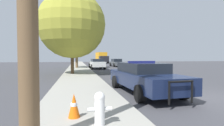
% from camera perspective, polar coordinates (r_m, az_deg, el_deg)
% --- Properties ---
extents(ground_plane, '(110.00, 110.00, 0.00)m').
position_cam_1_polar(ground_plane, '(8.32, 29.28, -9.94)').
color(ground_plane, '#3D3D42').
extents(sidewalk_left, '(3.00, 110.00, 0.13)m').
position_cam_1_polar(sidewalk_left, '(6.37, -9.15, -12.75)').
color(sidewalk_left, '#99968C').
rests_on(sidewalk_left, ground_plane).
extents(police_car, '(2.32, 5.42, 1.49)m').
position_cam_1_polar(police_car, '(8.40, 10.19, -4.40)').
color(police_car, '#141E3D').
rests_on(police_car, ground_plane).
extents(fire_hydrant, '(0.56, 0.24, 0.76)m').
position_cam_1_polar(fire_hydrant, '(4.09, -4.07, -14.29)').
color(fire_hydrant, white).
rests_on(fire_hydrant, sidewalk_left).
extents(traffic_light, '(3.97, 0.35, 5.25)m').
position_cam_1_polar(traffic_light, '(31.32, -8.87, 5.91)').
color(traffic_light, '#424247').
rests_on(traffic_light, sidewalk_left).
extents(car_background_midblock, '(2.10, 4.32, 1.42)m').
position_cam_1_polar(car_background_midblock, '(24.69, -4.98, -0.15)').
color(car_background_midblock, silver).
rests_on(car_background_midblock, ground_plane).
extents(car_background_oncoming, '(1.99, 4.52, 1.36)m').
position_cam_1_polar(car_background_oncoming, '(31.06, 1.52, 0.19)').
color(car_background_oncoming, '#474C51').
rests_on(car_background_oncoming, ground_plane).
extents(box_truck, '(2.91, 6.93, 2.96)m').
position_cam_1_polar(box_truck, '(47.91, -3.40, 1.84)').
color(box_truck, black).
rests_on(box_truck, ground_plane).
extents(tree_sidewalk_mid, '(4.82, 4.82, 6.71)m').
position_cam_1_polar(tree_sidewalk_mid, '(26.09, -11.50, 7.95)').
color(tree_sidewalk_mid, brown).
rests_on(tree_sidewalk_mid, sidewalk_left).
extents(tree_sidewalk_near, '(6.20, 6.20, 7.64)m').
position_cam_1_polar(tree_sidewalk_near, '(16.93, -12.91, 12.06)').
color(tree_sidewalk_near, '#4C3823').
rests_on(tree_sidewalk_near, sidewalk_left).
extents(traffic_cone, '(0.31, 0.31, 0.62)m').
position_cam_1_polar(traffic_cone, '(4.70, -12.30, -13.38)').
color(traffic_cone, orange).
rests_on(traffic_cone, sidewalk_left).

